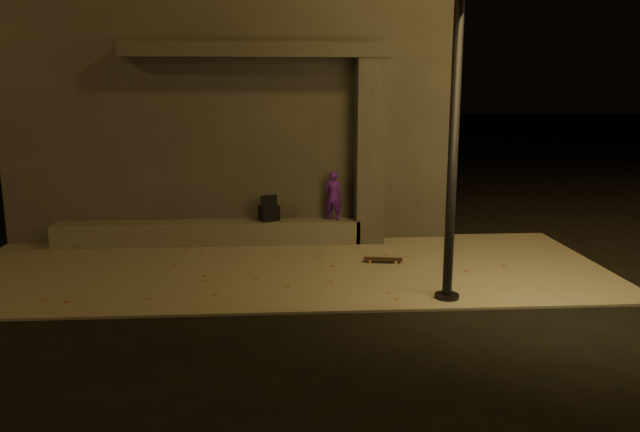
{
  "coord_description": "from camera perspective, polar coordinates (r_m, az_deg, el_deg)",
  "views": [
    {
      "loc": [
        -0.09,
        -8.4,
        3.12
      ],
      "look_at": [
        0.6,
        2.0,
        0.94
      ],
      "focal_mm": 35.0,
      "sensor_mm": 36.0,
      "label": 1
    }
  ],
  "objects": [
    {
      "name": "sidewalk",
      "position": [
        10.86,
        -3.19,
        -4.78
      ],
      "size": [
        11.0,
        4.4,
        0.04
      ],
      "primitive_type": "cube",
      "color": "#69655D",
      "rests_on": "ground"
    },
    {
      "name": "ground",
      "position": [
        8.97,
        -3.04,
        -8.56
      ],
      "size": [
        120.0,
        120.0,
        0.0
      ],
      "primitive_type": "plane",
      "color": "black",
      "rests_on": "ground"
    },
    {
      "name": "canopy",
      "position": [
        12.23,
        -5.93,
        14.86
      ],
      "size": [
        5.0,
        0.7,
        0.28
      ],
      "primitive_type": "cube",
      "color": "#373432",
      "rests_on": "column"
    },
    {
      "name": "column",
      "position": [
        12.35,
        4.56,
        5.84
      ],
      "size": [
        0.55,
        0.55,
        3.6
      ],
      "primitive_type": "cube",
      "color": "#373432",
      "rests_on": "sidewalk"
    },
    {
      "name": "building",
      "position": [
        14.93,
        -7.41,
        9.76
      ],
      "size": [
        9.0,
        5.1,
        5.22
      ],
      "color": "#373432",
      "rests_on": "ground"
    },
    {
      "name": "backpack",
      "position": [
        12.4,
        -4.68,
        0.4
      ],
      "size": [
        0.44,
        0.37,
        0.53
      ],
      "rotation": [
        0.0,
        0.0,
        0.41
      ],
      "color": "black",
      "rests_on": "ledge"
    },
    {
      "name": "skateboarder",
      "position": [
        12.39,
        1.22,
        1.88
      ],
      "size": [
        0.42,
        0.34,
        0.98
      ],
      "primitive_type": "imported",
      "rotation": [
        0.0,
        0.0,
        2.81
      ],
      "color": "#4B1691",
      "rests_on": "ledge"
    },
    {
      "name": "ledge",
      "position": [
        12.57,
        -10.16,
        -1.5
      ],
      "size": [
        6.0,
        0.55,
        0.45
      ],
      "primitive_type": "cube",
      "color": "#4A4743",
      "rests_on": "sidewalk"
    },
    {
      "name": "skateboard",
      "position": [
        11.14,
        5.79,
        -3.95
      ],
      "size": [
        0.7,
        0.29,
        0.08
      ],
      "rotation": [
        0.0,
        0.0,
        -0.18
      ],
      "color": "black",
      "rests_on": "sidewalk"
    }
  ]
}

